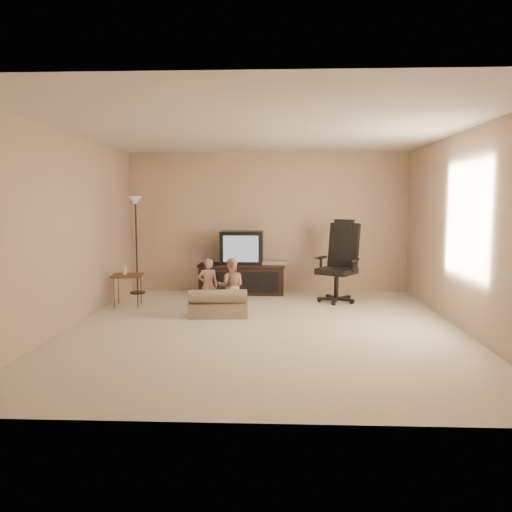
% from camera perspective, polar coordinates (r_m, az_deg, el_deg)
% --- Properties ---
extents(floor, '(5.50, 5.50, 0.00)m').
position_cam_1_polar(floor, '(6.44, 0.85, -8.30)').
color(floor, beige).
rests_on(floor, ground).
extents(room_shell, '(5.50, 5.50, 5.50)m').
position_cam_1_polar(room_shell, '(6.24, 0.87, 5.34)').
color(room_shell, silver).
rests_on(room_shell, floor).
extents(tv_stand, '(1.55, 0.58, 1.10)m').
position_cam_1_polar(tv_stand, '(8.82, -1.57, -1.34)').
color(tv_stand, black).
rests_on(tv_stand, floor).
extents(office_chair, '(0.85, 0.85, 1.33)m').
position_cam_1_polar(office_chair, '(8.20, 9.45, -1.84)').
color(office_chair, black).
rests_on(office_chair, floor).
extents(side_table, '(0.50, 0.50, 0.66)m').
position_cam_1_polar(side_table, '(8.00, -14.51, -2.19)').
color(side_table, brown).
rests_on(side_table, floor).
extents(floor_lamp, '(0.27, 0.27, 1.71)m').
position_cam_1_polar(floor_lamp, '(8.98, -13.57, 3.69)').
color(floor_lamp, black).
rests_on(floor_lamp, floor).
extents(child_sofa, '(0.86, 0.53, 0.40)m').
position_cam_1_polar(child_sofa, '(7.08, -4.34, -5.62)').
color(child_sofa, gray).
rests_on(child_sofa, floor).
extents(toddler_left, '(0.33, 0.27, 0.80)m').
position_cam_1_polar(toddler_left, '(7.28, -5.49, -3.42)').
color(toddler_left, tan).
rests_on(toddler_left, floor).
extents(toddler_right, '(0.40, 0.23, 0.82)m').
position_cam_1_polar(toddler_right, '(7.18, -2.88, -3.48)').
color(toddler_right, tan).
rests_on(toddler_right, floor).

